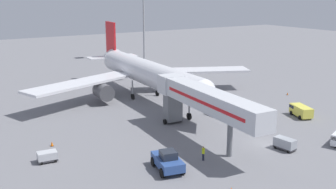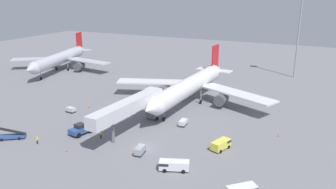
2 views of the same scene
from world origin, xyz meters
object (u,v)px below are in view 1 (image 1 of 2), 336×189
at_px(baggage_cart_outer_left, 216,111).
at_px(airplane_at_gate, 146,73).
at_px(safety_cone_charlie, 52,144).
at_px(pushback_tug, 168,161).
at_px(service_van_far_right, 301,110).
at_px(baggage_cart_mid_left, 47,156).
at_px(safety_cone_alpha, 231,189).
at_px(jet_bridge, 202,100).
at_px(safety_cone_bravo, 288,94).
at_px(baggage_cart_far_center, 285,143).
at_px(ground_crew_worker_foreground, 203,153).

bearing_deg(baggage_cart_outer_left, airplane_at_gate, 105.53).
xyz_separation_m(airplane_at_gate, safety_cone_charlie, (-23.12, -15.52, -4.66)).
distance_m(pushback_tug, safety_cone_charlie, 17.41).
bearing_deg(service_van_far_right, baggage_cart_mid_left, 174.90).
height_order(airplane_at_gate, safety_cone_alpha, airplane_at_gate).
distance_m(safety_cone_alpha, safety_cone_charlie, 25.70).
distance_m(jet_bridge, baggage_cart_mid_left, 21.54).
relative_size(service_van_far_right, safety_cone_bravo, 8.37).
bearing_deg(pushback_tug, baggage_cart_far_center, -9.49).
distance_m(baggage_cart_mid_left, safety_cone_bravo, 51.08).
bearing_deg(service_van_far_right, baggage_cart_far_center, -146.50).
distance_m(pushback_tug, baggage_cart_far_center, 16.69).
bearing_deg(safety_cone_alpha, safety_cone_bravo, 34.87).
bearing_deg(pushback_tug, jet_bridge, 33.27).
bearing_deg(jet_bridge, baggage_cart_far_center, -51.21).
bearing_deg(baggage_cart_mid_left, ground_crew_worker_foreground, -30.47).
relative_size(jet_bridge, baggage_cart_far_center, 8.05).
relative_size(airplane_at_gate, service_van_far_right, 9.84).
height_order(baggage_cart_far_center, ground_crew_worker_foreground, ground_crew_worker_foreground).
height_order(ground_crew_worker_foreground, safety_cone_bravo, ground_crew_worker_foreground).
bearing_deg(safety_cone_alpha, pushback_tug, 110.02).
distance_m(baggage_cart_far_center, safety_cone_bravo, 30.42).
xyz_separation_m(baggage_cart_mid_left, baggage_cart_outer_left, (29.57, 4.27, 0.03)).
relative_size(safety_cone_bravo, safety_cone_charlie, 0.84).
bearing_deg(safety_cone_bravo, safety_cone_charlie, -176.81).
bearing_deg(baggage_cart_outer_left, baggage_cart_far_center, -96.26).
height_order(baggage_cart_mid_left, ground_crew_worker_foreground, ground_crew_worker_foreground).
bearing_deg(safety_cone_alpha, service_van_far_right, 27.53).
bearing_deg(safety_cone_alpha, jet_bridge, 65.40).
relative_size(jet_bridge, safety_cone_alpha, 46.68).
height_order(airplane_at_gate, baggage_cart_far_center, airplane_at_gate).
relative_size(service_van_far_right, safety_cone_charlie, 7.00).
xyz_separation_m(baggage_cart_outer_left, ground_crew_worker_foreground, (-13.08, -13.98, 0.23)).
bearing_deg(baggage_cart_far_center, ground_crew_worker_foreground, 165.75).
xyz_separation_m(service_van_far_right, baggage_cart_mid_left, (-41.15, 3.68, -0.33)).
distance_m(baggage_cart_far_center, baggage_cart_mid_left, 30.44).
xyz_separation_m(service_van_far_right, baggage_cart_outer_left, (-11.58, 7.94, -0.30)).
relative_size(ground_crew_worker_foreground, safety_cone_charlie, 2.71).
height_order(baggage_cart_far_center, baggage_cart_mid_left, baggage_cart_far_center).
distance_m(safety_cone_alpha, safety_cone_bravo, 44.31).
height_order(airplane_at_gate, jet_bridge, airplane_at_gate).
distance_m(baggage_cart_far_center, safety_cone_alpha, 14.54).
bearing_deg(jet_bridge, ground_crew_worker_foreground, -124.27).
height_order(baggage_cart_mid_left, safety_cone_alpha, baggage_cart_mid_left).
relative_size(baggage_cart_outer_left, safety_cone_alpha, 5.43).
bearing_deg(safety_cone_charlie, pushback_tug, -57.67).
relative_size(airplane_at_gate, safety_cone_alpha, 93.21).
xyz_separation_m(service_van_far_right, baggage_cart_far_center, (-13.42, -8.88, -0.19)).
distance_m(service_van_far_right, safety_cone_bravo, 14.67).
relative_size(airplane_at_gate, pushback_tug, 8.66).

